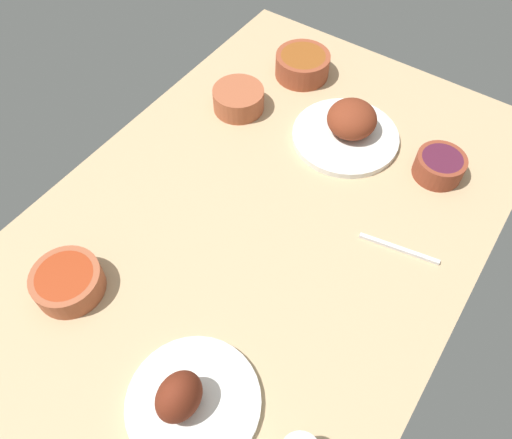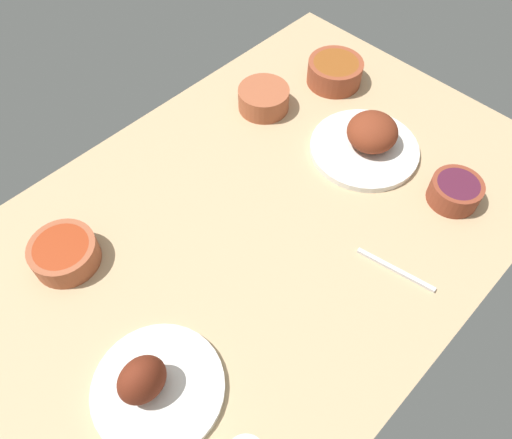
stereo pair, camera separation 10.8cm
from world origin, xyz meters
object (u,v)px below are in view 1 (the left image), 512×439
(bowl_onions, at_px, (440,165))
(bowl_soup, at_px, (302,64))
(plate_far_side, at_px, (188,400))
(bowl_cream, at_px, (238,98))
(bowl_sauce, at_px, (68,282))
(fork_loose, at_px, (399,249))
(plate_center_main, at_px, (349,127))

(bowl_onions, height_order, bowl_soup, bowl_soup)
(plate_far_side, height_order, bowl_cream, plate_far_side)
(bowl_sauce, bearing_deg, plate_far_side, -97.20)
(bowl_onions, bearing_deg, fork_loose, -175.77)
(plate_far_side, bearing_deg, bowl_soup, 19.32)
(plate_far_side, height_order, bowl_onions, plate_far_side)
(plate_center_main, relative_size, bowl_sauce, 1.92)
(fork_loose, bearing_deg, bowl_cream, 152.22)
(bowl_cream, distance_m, bowl_soup, 0.22)
(bowl_sauce, distance_m, fork_loose, 0.68)
(bowl_sauce, bearing_deg, bowl_soup, -2.20)
(bowl_onions, distance_m, bowl_sauce, 0.85)
(plate_center_main, relative_size, bowl_onions, 2.31)
(bowl_soup, height_order, fork_loose, bowl_soup)
(bowl_sauce, bearing_deg, bowl_onions, -34.61)
(bowl_soup, bearing_deg, bowl_cream, 162.60)
(bowl_cream, height_order, bowl_onions, bowl_cream)
(plate_far_side, relative_size, fork_loose, 1.37)
(bowl_cream, xyz_separation_m, fork_loose, (-0.16, -0.54, -0.03))
(plate_center_main, bearing_deg, bowl_cream, 103.30)
(bowl_onions, distance_m, bowl_soup, 0.47)
(bowl_soup, distance_m, fork_loose, 0.60)
(fork_loose, bearing_deg, plate_center_main, 126.50)
(bowl_soup, bearing_deg, bowl_onions, -106.03)
(bowl_sauce, xyz_separation_m, bowl_soup, (0.83, -0.03, 0.00))
(bowl_cream, bearing_deg, plate_far_side, -150.78)
(plate_far_side, height_order, bowl_sauce, plate_far_side)
(plate_center_main, distance_m, bowl_soup, 0.26)
(bowl_cream, relative_size, bowl_sauce, 0.96)
(bowl_onions, bearing_deg, bowl_sauce, 145.39)
(bowl_onions, xyz_separation_m, bowl_soup, (0.13, 0.45, 0.00))
(plate_center_main, bearing_deg, bowl_soup, 57.20)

